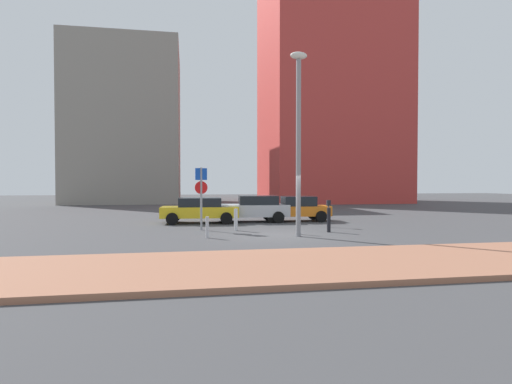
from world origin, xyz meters
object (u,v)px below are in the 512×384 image
traffic_bollard_far (207,227)px  parking_meter (329,210)px  traffic_bollard_near (329,220)px  traffic_bollard_edge (297,224)px  traffic_bollard_mid (236,220)px  parked_car_silver (253,208)px  street_lamp (298,129)px  parking_sign_post (201,191)px  parked_car_orange (295,208)px  parked_car_yellow (200,209)px

traffic_bollard_far → parking_meter: bearing=25.0°
traffic_bollard_near → traffic_bollard_edge: size_ratio=1.26×
traffic_bollard_near → traffic_bollard_far: (-5.45, -0.93, -0.12)m
traffic_bollard_mid → traffic_bollard_far: (-1.43, -2.23, -0.08)m
parked_car_silver → street_lamp: 7.44m
parking_sign_post → traffic_bollard_edge: (4.01, -2.19, -1.40)m
parking_sign_post → traffic_bollard_edge: bearing=-28.6°
parked_car_silver → parked_car_orange: bearing=-1.4°
parking_sign_post → traffic_bollard_mid: (1.56, -0.45, -1.33)m
traffic_bollard_edge → parking_sign_post: bearing=151.4°
parked_car_orange → traffic_bollard_mid: bearing=-134.7°
parked_car_yellow → parked_car_orange: 5.43m
traffic_bollard_mid → street_lamp: bearing=-46.8°
traffic_bollard_far → parked_car_silver: bearing=65.1°
parked_car_orange → street_lamp: street_lamp is taller
parked_car_silver → traffic_bollard_near: bearing=-64.4°
parked_car_orange → traffic_bollard_near: parked_car_orange is taller
traffic_bollard_far → traffic_bollard_edge: traffic_bollard_edge is taller
parked_car_silver → traffic_bollard_near: (2.55, -5.32, -0.23)m
parking_sign_post → traffic_bollard_edge: size_ratio=3.37×
street_lamp → traffic_bollard_edge: (0.17, 0.70, -3.97)m
parked_car_silver → traffic_bollard_mid: bearing=-110.0°
parked_car_silver → parking_sign_post: parking_sign_post is taller
parking_meter → street_lamp: (-2.43, -3.06, 3.52)m
parked_car_silver → traffic_bollard_far: bearing=-114.9°
parking_meter → street_lamp: bearing=-128.5°
street_lamp → traffic_bollard_mid: street_lamp is taller
traffic_bollard_mid → traffic_bollard_far: traffic_bollard_mid is taller
parked_car_silver → parking_sign_post: 4.80m
parked_car_orange → traffic_bollard_edge: parked_car_orange is taller
parked_car_orange → traffic_bollard_far: bearing=-130.8°
parked_car_yellow → traffic_bollard_far: bearing=-89.3°
street_lamp → traffic_bollard_near: (1.74, 1.13, -3.86)m
parked_car_silver → traffic_bollard_mid: size_ratio=4.28×
parked_car_silver → parking_meter: bearing=-46.2°
traffic_bollard_near → traffic_bollard_mid: size_ratio=1.08×
street_lamp → parking_sign_post: bearing=143.1°
parked_car_yellow → parked_car_orange: parked_car_orange is taller
parked_car_yellow → parking_meter: (6.22, -3.23, 0.13)m
parking_meter → traffic_bollard_mid: parking_meter is taller
traffic_bollard_mid → traffic_bollard_far: size_ratio=1.18×
parking_meter → parked_car_silver: bearing=133.8°
parked_car_orange → traffic_bollard_near: bearing=-88.9°
traffic_bollard_mid → parked_car_silver: bearing=70.0°
parked_car_silver → parking_sign_post: (-3.03, -3.57, 1.06)m
parked_car_silver → traffic_bollard_far: 6.90m
street_lamp → traffic_bollard_edge: 4.03m
parking_meter → parked_car_yellow: bearing=152.6°
traffic_bollard_mid → traffic_bollard_edge: size_ratio=1.17×
traffic_bollard_far → street_lamp: bearing=-3.1°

